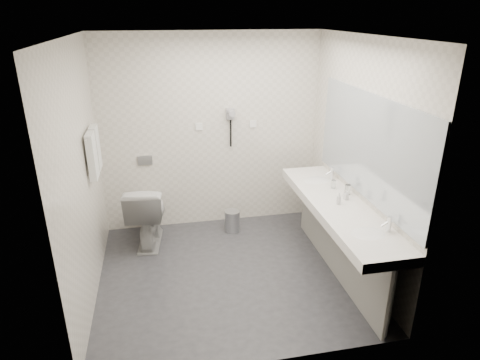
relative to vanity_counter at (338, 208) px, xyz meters
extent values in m
plane|color=#2E2E34|center=(-1.12, 0.20, -0.80)|extent=(2.80, 2.80, 0.00)
plane|color=white|center=(-1.12, 0.20, 1.70)|extent=(2.80, 2.80, 0.00)
plane|color=silver|center=(-1.12, 1.50, 0.45)|extent=(2.80, 0.00, 2.80)
plane|color=silver|center=(-1.12, -1.10, 0.45)|extent=(2.80, 0.00, 2.80)
plane|color=silver|center=(-2.52, 0.20, 0.45)|extent=(0.00, 2.60, 2.60)
plane|color=silver|center=(0.27, 0.20, 0.45)|extent=(0.00, 2.60, 2.60)
cube|color=white|center=(0.00, 0.00, 0.00)|extent=(0.55, 2.20, 0.10)
cube|color=gray|center=(0.02, 0.00, -0.42)|extent=(0.03, 2.15, 0.75)
cylinder|color=silver|center=(0.05, -1.04, -0.42)|extent=(0.06, 0.06, 0.75)
cylinder|color=silver|center=(0.05, 1.04, -0.42)|extent=(0.06, 0.06, 0.75)
cube|color=#B2BCC6|center=(0.26, 0.00, 0.65)|extent=(0.02, 2.20, 1.05)
ellipsoid|color=white|center=(0.00, -0.65, 0.04)|extent=(0.40, 0.31, 0.05)
ellipsoid|color=white|center=(0.00, 0.65, 0.04)|extent=(0.40, 0.31, 0.05)
cylinder|color=silver|center=(0.19, -0.65, 0.12)|extent=(0.04, 0.04, 0.15)
cylinder|color=silver|center=(0.19, 0.65, 0.12)|extent=(0.04, 0.04, 0.15)
imported|color=silver|center=(0.11, 0.07, 0.10)|extent=(0.06, 0.06, 0.10)
imported|color=silver|center=(-0.01, -0.02, 0.11)|extent=(0.05, 0.05, 0.13)
cylinder|color=silver|center=(0.19, 0.20, 0.11)|extent=(0.08, 0.08, 0.11)
cylinder|color=silver|center=(0.11, 0.39, 0.10)|extent=(0.07, 0.07, 0.10)
imported|color=white|center=(-1.99, 1.08, -0.40)|extent=(0.54, 0.84, 0.80)
cube|color=#B2B5BA|center=(-1.98, 1.49, 0.15)|extent=(0.18, 0.02, 0.12)
cylinder|color=#B2B5BA|center=(-0.92, 1.15, -0.66)|extent=(0.22, 0.22, 0.28)
cylinder|color=#B2B5BA|center=(-0.92, 1.15, -0.52)|extent=(0.20, 0.20, 0.02)
cylinder|color=silver|center=(-2.47, 0.75, 0.75)|extent=(0.02, 0.62, 0.02)
cube|color=silver|center=(-2.46, 0.61, 0.53)|extent=(0.07, 0.24, 0.48)
cube|color=silver|center=(-2.46, 0.89, 0.53)|extent=(0.07, 0.24, 0.48)
cube|color=#97969C|center=(-0.88, 1.47, 0.70)|extent=(0.10, 0.04, 0.14)
cylinder|color=#97969C|center=(-0.88, 1.40, 0.73)|extent=(0.08, 0.14, 0.08)
cylinder|color=black|center=(-0.88, 1.46, 0.45)|extent=(0.02, 0.02, 0.35)
cube|color=white|center=(-1.27, 1.49, 0.55)|extent=(0.09, 0.02, 0.09)
cube|color=white|center=(-0.57, 1.49, 0.55)|extent=(0.09, 0.02, 0.09)
camera|label=1|loc=(-1.78, -3.67, 1.90)|focal=31.36mm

